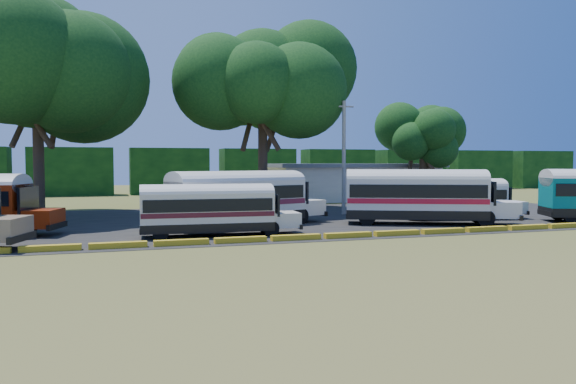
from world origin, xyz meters
name	(u,v)px	position (x,y,z in m)	size (l,w,h in m)	color
ground	(274,244)	(0.00, 0.00, 0.00)	(160.00, 160.00, 0.00)	#46551C
asphalt_strip	(239,220)	(1.00, 12.00, 0.01)	(64.00, 24.00, 0.02)	black
curb	(269,239)	(0.00, 1.00, 0.15)	(53.70, 0.45, 0.30)	gold
terminal_building	(352,181)	(18.00, 30.00, 2.03)	(19.00, 9.00, 4.00)	silver
treeline_backdrop	(169,171)	(0.00, 48.00, 3.00)	(130.00, 4.00, 6.00)	black
bus_cream_west	(211,207)	(-2.49, 4.03, 1.65)	(9.01, 2.72, 2.93)	black
bus_cream_east	(241,195)	(0.19, 8.13, 2.03)	(11.20, 5.92, 3.59)	black
bus_white_red	(419,193)	(11.78, 5.77, 2.07)	(11.29, 7.04, 3.66)	black
bus_white_blue	(456,196)	(16.16, 7.96, 1.67)	(9.25, 3.91, 2.96)	black
tree_west	(36,62)	(-12.80, 19.34, 11.67)	(13.72, 13.72, 16.73)	#37281B
tree_center	(263,77)	(4.86, 19.58, 11.37)	(10.91, 10.91, 15.42)	#37281B
tree_east	(424,136)	(23.53, 24.31, 6.84)	(6.73, 6.73, 9.39)	#37281B
utility_pole	(344,157)	(9.86, 13.76, 4.59)	(1.60, 0.30, 8.95)	gray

